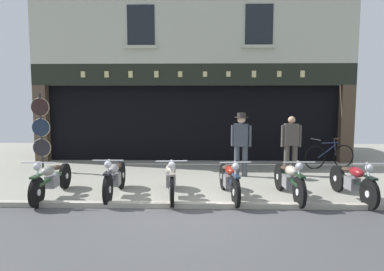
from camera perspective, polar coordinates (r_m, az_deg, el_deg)
ground at (r=5.81m, az=-1.40°, el=-15.59°), size 22.81×22.00×0.18m
shop_facade at (r=13.42m, az=0.25°, el=4.07°), size 11.11×4.42×5.95m
motorcycle_far_left at (r=7.95m, az=-22.50°, el=-6.72°), size 0.62×2.05×0.90m
motorcycle_left at (r=7.63m, az=-12.82°, el=-6.85°), size 0.62×1.97×0.91m
motorcycle_center_left at (r=7.38m, az=-3.59°, el=-7.10°), size 0.62×2.06×0.92m
motorcycle_center at (r=7.37m, az=6.26°, el=-7.25°), size 0.62×2.01×0.91m
motorcycle_center_right at (r=7.57m, az=15.96°, el=-7.06°), size 0.62×1.96×0.91m
motorcycle_right at (r=7.93m, az=25.36°, el=-6.87°), size 0.62×1.92×0.90m
salesman_left at (r=9.40m, az=8.24°, el=-0.89°), size 0.55×0.37×1.75m
shopkeeper_center at (r=9.83m, az=16.27°, el=-1.19°), size 0.56×0.25×1.65m
tyre_sign_pole at (r=10.85m, az=-24.00°, el=1.13°), size 0.54×0.06×2.29m
advert_board_near at (r=11.97m, az=11.49°, el=4.29°), size 0.67×0.03×1.01m
leaning_bicycle at (r=11.35m, az=22.09°, el=-3.16°), size 1.68×0.61×0.95m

